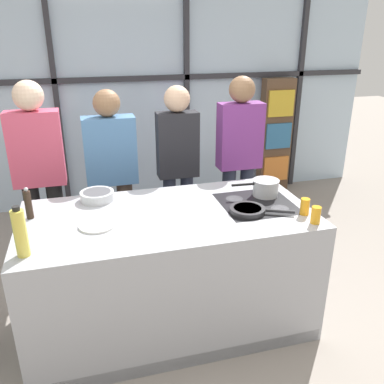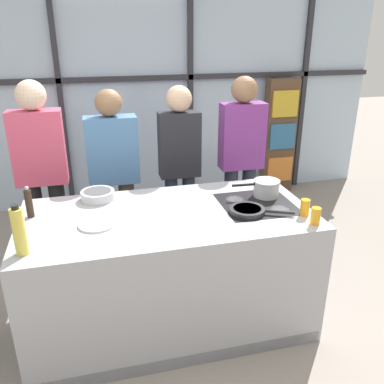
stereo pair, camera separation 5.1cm
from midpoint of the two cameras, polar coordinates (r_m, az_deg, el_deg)
The scene contains 16 objects.
ground_plane at distance 3.30m, azimuth -3.46°, elevation -17.46°, with size 18.00×18.00×0.00m, color gray.
back_window_wall at distance 5.05m, azimuth -9.91°, elevation 13.89°, with size 6.40×0.10×2.80m.
bookshelf at distance 5.54m, azimuth 11.37°, elevation 7.65°, with size 0.41×0.19×1.51m.
demo_island at distance 3.03m, azimuth -3.63°, elevation -10.84°, with size 2.00×0.99×0.91m.
spectator_far_left at distance 3.66m, azimuth -21.04°, elevation 2.97°, with size 0.42×0.24×1.72m.
spectator_center_left at distance 3.67m, azimuth -11.57°, elevation 2.90°, with size 0.44×0.23×1.63m.
spectator_center_right at distance 3.73m, azimuth -2.40°, elevation 4.29°, with size 0.37×0.23×1.64m.
spectator_far_right at distance 3.90m, azimuth 6.26°, elevation 5.31°, with size 0.41×0.24×1.70m.
frying_pan at distance 2.84m, azimuth 7.44°, elevation -2.50°, with size 0.42×0.27×0.04m.
saucepan at distance 3.12m, azimuth 9.80°, elevation 0.67°, with size 0.37×0.20×0.13m.
white_plate at distance 2.71m, azimuth -13.69°, elevation -4.53°, with size 0.24×0.24×0.01m, color white.
mixing_bowl at distance 3.09m, azimuth -13.63°, elevation -0.48°, with size 0.25×0.25×0.07m.
oil_bottle at distance 2.45m, azimuth -23.51°, elevation -5.28°, with size 0.07×0.07×0.30m.
pepper_grinder at distance 2.92m, azimuth -22.45°, elevation -1.59°, with size 0.05×0.05×0.22m.
juice_glass_near at distance 2.76m, azimuth 16.48°, elevation -3.12°, with size 0.06×0.06×0.12m, color orange.
juice_glass_far at distance 2.87m, azimuth 15.07°, elevation -1.98°, with size 0.06×0.06×0.12m, color orange.
Camera 1 is at (-0.51, -2.49, 2.10)m, focal length 38.00 mm.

